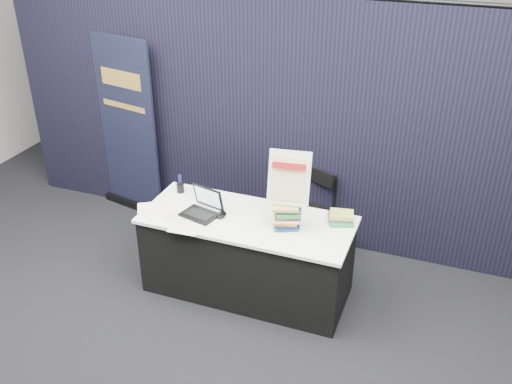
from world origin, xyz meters
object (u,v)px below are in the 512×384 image
(info_sign, at_px, (289,179))
(display_table, at_px, (247,255))
(book_stack_tall, at_px, (287,216))
(laptop, at_px, (201,208))
(pullup_banner, at_px, (128,137))
(stacking_chair, at_px, (313,209))
(book_stack_short, at_px, (340,217))

(info_sign, bearing_deg, display_table, 173.35)
(book_stack_tall, bearing_deg, laptop, -176.80)
(book_stack_tall, xyz_separation_m, pullup_banner, (-2.10, 0.97, -0.00))
(stacking_chair, bearing_deg, display_table, -90.12)
(book_stack_short, height_order, info_sign, info_sign)
(book_stack_short, height_order, stacking_chair, book_stack_short)
(laptop, xyz_separation_m, info_sign, (0.75, 0.07, 0.38))
(book_stack_short, relative_size, stacking_chair, 0.30)
(laptop, height_order, book_stack_tall, laptop)
(book_stack_tall, bearing_deg, pullup_banner, 155.16)
(display_table, relative_size, laptop, 5.29)
(display_table, height_order, pullup_banner, pullup_banner)
(display_table, relative_size, book_stack_tall, 7.46)
(book_stack_short, height_order, pullup_banner, pullup_banner)
(laptop, relative_size, stacking_chair, 0.41)
(laptop, bearing_deg, book_stack_tall, 16.70)
(book_stack_tall, height_order, book_stack_short, book_stack_tall)
(info_sign, relative_size, pullup_banner, 0.24)
(info_sign, xyz_separation_m, pullup_banner, (-2.10, 0.94, -0.33))
(stacking_chair, bearing_deg, pullup_banner, -160.11)
(display_table, bearing_deg, book_stack_tall, -3.73)
(info_sign, distance_m, pullup_banner, 2.32)
(book_stack_short, distance_m, stacking_chair, 0.80)
(book_stack_tall, height_order, info_sign, info_sign)
(book_stack_short, distance_m, pullup_banner, 2.59)
(display_table, height_order, book_stack_tall, book_stack_tall)
(pullup_banner, height_order, stacking_chair, pullup_banner)
(laptop, relative_size, book_stack_tall, 1.41)
(display_table, xyz_separation_m, book_stack_tall, (0.36, -0.02, 0.48))
(laptop, xyz_separation_m, pullup_banner, (-1.35, 1.01, 0.05))
(pullup_banner, bearing_deg, laptop, -25.10)
(laptop, relative_size, info_sign, 0.74)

